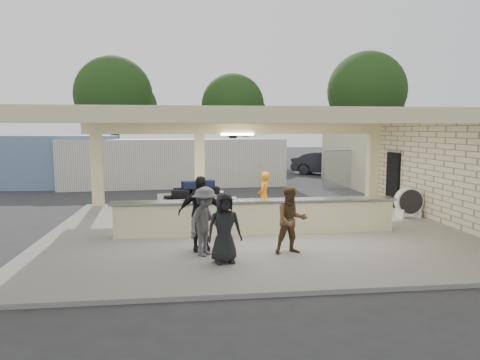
{
  "coord_description": "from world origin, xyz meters",
  "views": [
    {
      "loc": [
        -1.89,
        -12.46,
        3.09
      ],
      "look_at": [
        -0.3,
        1.0,
        1.48
      ],
      "focal_mm": 32.0,
      "sensor_mm": 36.0,
      "label": 1
    }
  ],
  "objects": [
    {
      "name": "ground",
      "position": [
        0.0,
        0.0,
        0.0
      ],
      "size": [
        120.0,
        120.0,
        0.0
      ],
      "primitive_type": "plane",
      "color": "#28282A",
      "rests_on": "ground"
    },
    {
      "name": "pavilion",
      "position": [
        0.21,
        0.66,
        1.35
      ],
      "size": [
        12.01,
        10.0,
        3.55
      ],
      "color": "slate",
      "rests_on": "ground"
    },
    {
      "name": "baggage_counter",
      "position": [
        0.0,
        -0.5,
        0.59
      ],
      "size": [
        8.2,
        0.58,
        0.98
      ],
      "color": "beige",
      "rests_on": "pavilion"
    },
    {
      "name": "luggage_cart",
      "position": [
        -1.74,
        1.31,
        0.82
      ],
      "size": [
        2.53,
        1.89,
        1.33
      ],
      "rotation": [
        0.0,
        0.0,
        0.23
      ],
      "color": "silver",
      "rests_on": "pavilion"
    },
    {
      "name": "drum_fan",
      "position": [
        5.5,
        1.11,
        0.65
      ],
      "size": [
        0.93,
        0.51,
        1.02
      ],
      "rotation": [
        0.0,
        0.0,
        -0.03
      ],
      "color": "silver",
      "rests_on": "pavilion"
    },
    {
      "name": "baggage_handler",
      "position": [
        0.51,
        1.22,
        0.91
      ],
      "size": [
        0.54,
        0.67,
        1.61
      ],
      "primitive_type": "imported",
      "rotation": [
        0.0,
        0.0,
        4.28
      ],
      "color": "orange",
      "rests_on": "pavilion"
    },
    {
      "name": "passenger_a",
      "position": [
        0.52,
        -2.58,
        0.92
      ],
      "size": [
        0.81,
        0.4,
        1.63
      ],
      "primitive_type": "imported",
      "rotation": [
        0.0,
        0.0,
        0.07
      ],
      "color": "brown",
      "rests_on": "pavilion"
    },
    {
      "name": "passenger_b",
      "position": [
        -1.65,
        -2.05,
        1.03
      ],
      "size": [
        1.11,
        0.46,
        1.86
      ],
      "primitive_type": "imported",
      "rotation": [
        0.0,
        0.0,
        0.06
      ],
      "color": "black",
      "rests_on": "pavilion"
    },
    {
      "name": "passenger_c",
      "position": [
        -1.55,
        -2.52,
        0.92
      ],
      "size": [
        0.96,
        1.06,
        1.64
      ],
      "primitive_type": "imported",
      "rotation": [
        0.0,
        0.0,
        0.89
      ],
      "color": "#4B4B50",
      "rests_on": "pavilion"
    },
    {
      "name": "passenger_d",
      "position": [
        -1.14,
        -3.11,
        0.9
      ],
      "size": [
        0.82,
        0.44,
        1.6
      ],
      "primitive_type": "imported",
      "rotation": [
        0.0,
        0.0,
        0.16
      ],
      "color": "black",
      "rests_on": "pavilion"
    },
    {
      "name": "car_white_a",
      "position": [
        9.52,
        13.44,
        0.71
      ],
      "size": [
        5.16,
        2.79,
        1.42
      ],
      "primitive_type": "imported",
      "rotation": [
        0.0,
        0.0,
        1.48
      ],
      "color": "silver",
      "rests_on": "ground"
    },
    {
      "name": "car_white_b",
      "position": [
        11.32,
        13.81,
        0.69
      ],
      "size": [
        4.42,
        1.82,
        1.37
      ],
      "primitive_type": "imported",
      "rotation": [
        0.0,
        0.0,
        1.62
      ],
      "color": "silver",
      "rests_on": "ground"
    },
    {
      "name": "car_dark",
      "position": [
        7.35,
        15.44,
        0.77
      ],
      "size": [
        4.76,
        3.96,
        1.55
      ],
      "primitive_type": "imported",
      "rotation": [
        0.0,
        0.0,
        0.98
      ],
      "color": "black",
      "rests_on": "ground"
    },
    {
      "name": "container_white",
      "position": [
        -2.68,
        10.84,
        1.28
      ],
      "size": [
        11.94,
        3.15,
        2.56
      ],
      "primitive_type": "cube",
      "rotation": [
        0.0,
        0.0,
        0.07
      ],
      "color": "silver",
      "rests_on": "ground"
    },
    {
      "name": "container_blue",
      "position": [
        -11.21,
        11.29,
        1.38
      ],
      "size": [
        10.79,
        3.44,
        2.76
      ],
      "primitive_type": "cube",
      "rotation": [
        0.0,
        0.0,
        -0.09
      ],
      "color": "#6686A3",
      "rests_on": "ground"
    },
    {
      "name": "fence",
      "position": [
        11.0,
        9.0,
        1.05
      ],
      "size": [
        12.06,
        0.06,
        2.03
      ],
      "color": "gray",
      "rests_on": "ground"
    },
    {
      "name": "tree_left",
      "position": [
        -7.68,
        24.16,
        5.59
      ],
      "size": [
        6.6,
        6.3,
        9.0
      ],
      "color": "#382619",
      "rests_on": "ground"
    },
    {
      "name": "tree_mid",
      "position": [
        2.32,
        26.16,
        4.96
      ],
      "size": [
        6.0,
        5.6,
        8.0
      ],
      "color": "#382619",
      "rests_on": "ground"
    },
    {
      "name": "tree_right",
      "position": [
        14.32,
        25.16,
        6.21
      ],
      "size": [
        7.2,
        7.0,
        10.0
      ],
      "color": "#382619",
      "rests_on": "ground"
    },
    {
      "name": "adjacent_building",
      "position": [
        9.5,
        10.0,
        1.6
      ],
      "size": [
        6.0,
        8.0,
        3.2
      ],
      "primitive_type": "cube",
      "color": "beige",
      "rests_on": "ground"
    }
  ]
}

